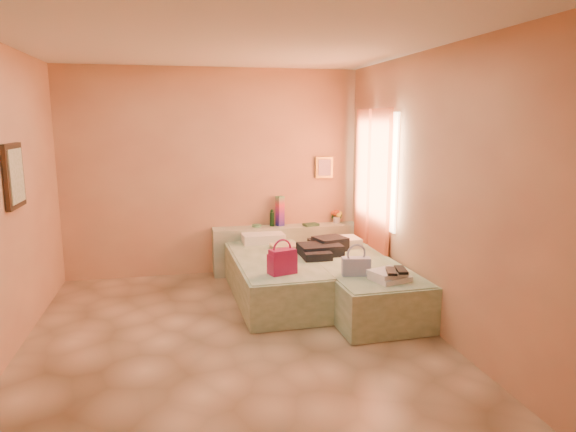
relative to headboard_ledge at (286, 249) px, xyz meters
name	(u,v)px	position (x,y,z in m)	size (l,w,h in m)	color
ground	(234,337)	(-0.98, -2.10, -0.33)	(4.50, 4.50, 0.00)	tan
room_walls	(244,152)	(-0.77, -1.53, 1.46)	(4.02, 4.51, 2.81)	tan
headboard_ledge	(286,249)	(0.00, 0.00, 0.00)	(2.05, 0.30, 0.65)	#A7AF8F
bed_left	(274,278)	(-0.38, -1.06, -0.08)	(0.90, 2.00, 0.50)	#AEC29C
bed_right	(358,285)	(0.52, -1.53, -0.08)	(0.90, 2.00, 0.50)	#AEC29C
water_bottle	(272,218)	(-0.19, 0.04, 0.44)	(0.06, 0.06, 0.22)	#153A1B
rainbow_box	(280,211)	(-0.08, 0.04, 0.53)	(0.09, 0.09, 0.42)	#A61449
small_dish	(257,226)	(-0.41, 0.04, 0.34)	(0.13, 0.13, 0.03)	#498658
green_book	(311,225)	(0.34, -0.05, 0.34)	(0.20, 0.14, 0.03)	#2A4F33
flower_vase	(337,215)	(0.76, 0.07, 0.44)	(0.17, 0.17, 0.23)	silver
magenta_handbag	(282,261)	(-0.41, -1.71, 0.31)	(0.29, 0.16, 0.27)	#A61449
khaki_garment	(284,247)	(-0.18, -0.67, 0.20)	(0.32, 0.26, 0.05)	tan
clothes_pile	(324,248)	(0.24, -1.04, 0.26)	(0.55, 0.55, 0.17)	black
blue_handbag	(356,266)	(0.34, -1.94, 0.27)	(0.30, 0.13, 0.19)	#3B4F8E
towel_stack	(390,276)	(0.62, -2.18, 0.23)	(0.35, 0.30, 0.10)	white
sandal_pair	(397,271)	(0.67, -2.23, 0.29)	(0.19, 0.25, 0.03)	black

